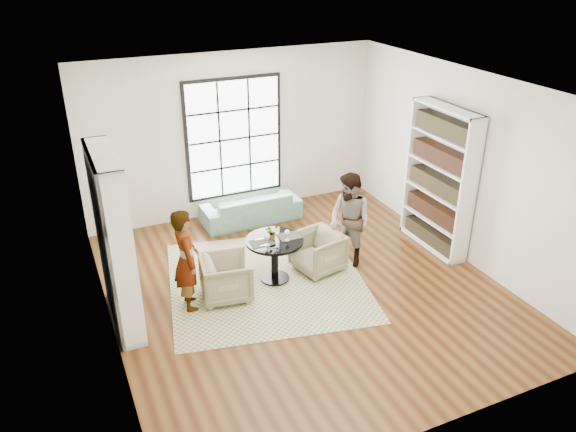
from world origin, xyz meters
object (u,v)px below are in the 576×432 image
pedestal_table (275,251)px  person_left (186,260)px  wine_glass_left (267,237)px  wine_glass_right (287,233)px  flower_centerpiece (272,232)px  person_right (350,220)px  sofa (251,207)px  armchair_right (318,252)px  armchair_left (226,278)px

pedestal_table → person_left: 1.39m
wine_glass_left → wine_glass_right: 0.33m
flower_centerpiece → person_right: bearing=-1.7°
person_right → flower_centerpiece: (-1.31, 0.04, 0.05)m
sofa → wine_glass_right: size_ratio=10.15×
armchair_right → person_left: size_ratio=0.46×
person_right → wine_glass_right: bearing=-101.2°
armchair_right → person_left: (-2.09, -0.14, 0.43)m
armchair_right → person_right: bearing=78.1°
person_left → wine_glass_left: 1.20m
person_right → armchair_right: bearing=-106.1°
flower_centerpiece → wine_glass_left: bearing=-131.7°
armchair_left → person_right: (2.09, 0.14, 0.44)m
sofa → person_right: size_ratio=1.19×
armchair_right → person_right: person_right is taller
person_left → wine_glass_right: person_left is taller
sofa → flower_centerpiece: (-0.43, -2.03, 0.54)m
flower_centerpiece → wine_glass_right: bearing=-35.1°
armchair_left → wine_glass_left: (0.65, 0.02, 0.52)m
sofa → person_left: (-1.77, -2.20, 0.49)m
armchair_right → flower_centerpiece: flower_centerpiece is taller
armchair_left → armchair_right: 1.55m
armchair_left → flower_centerpiece: (0.78, 0.18, 0.49)m
sofa → wine_glass_right: wine_glass_right is taller
wine_glass_left → flower_centerpiece: (0.14, 0.15, -0.03)m
wine_glass_right → flower_centerpiece: bearing=144.9°
sofa → flower_centerpiece: flower_centerpiece is taller
person_right → wine_glass_right: person_right is taller
sofa → person_right: 2.30m
sofa → armchair_left: 2.52m
sofa → wine_glass_left: 2.33m
sofa → armchair_right: bearing=97.9°
sofa → wine_glass_left: (-0.57, -2.18, 0.57)m
armchair_left → wine_glass_right: (0.98, 0.04, 0.50)m
pedestal_table → wine_glass_right: wine_glass_right is taller
armchair_left → wine_glass_right: bearing=-78.6°
person_right → armchair_left: bearing=-102.4°
person_right → wine_glass_left: bearing=-101.5°
person_left → person_right: 2.64m
pedestal_table → sofa: pedestal_table is taller
sofa → person_right: (0.88, -2.07, 0.49)m
sofa → armchair_left: armchair_left is taller
wine_glass_left → wine_glass_right: size_ratio=1.14×
person_right → wine_glass_left: size_ratio=7.46×
armchair_right → person_right: (0.55, 0.00, 0.44)m
wine_glass_right → pedestal_table: bearing=147.8°
person_left → wine_glass_left: size_ratio=7.39×
person_right → wine_glass_left: 1.45m
pedestal_table → wine_glass_left: size_ratio=4.26×
person_right → wine_glass_right: size_ratio=8.50×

